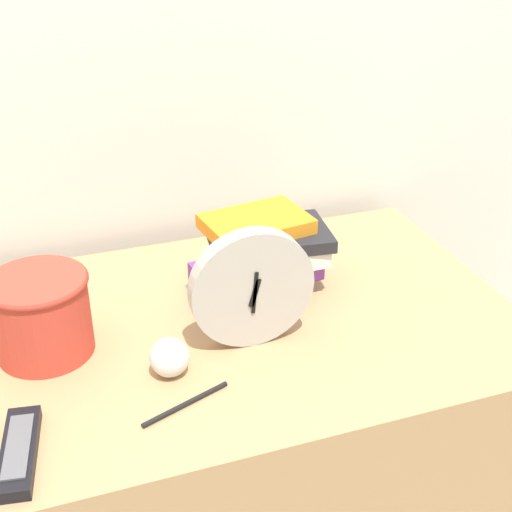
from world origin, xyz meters
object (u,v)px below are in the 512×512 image
at_px(basket, 41,313).
at_px(pen, 186,404).
at_px(desk_clock, 252,288).
at_px(crumpled_paper_ball, 169,357).
at_px(book_stack, 261,254).
at_px(tv_remote, 19,451).

height_order(basket, pen, basket).
bearing_deg(pen, desk_clock, 40.10).
xyz_separation_m(desk_clock, crumpled_paper_ball, (-0.16, -0.04, -0.08)).
bearing_deg(desk_clock, pen, -139.90).
distance_m(book_stack, tv_remote, 0.58).
distance_m(book_stack, pen, 0.38).
bearing_deg(basket, crumpled_paper_ball, -35.15).
bearing_deg(tv_remote, book_stack, 34.08).
distance_m(desk_clock, tv_remote, 0.44).
xyz_separation_m(desk_clock, pen, (-0.15, -0.13, -0.11)).
xyz_separation_m(book_stack, tv_remote, (-0.48, -0.32, -0.07)).
height_order(basket, tv_remote, basket).
height_order(crumpled_paper_ball, pen, crumpled_paper_ball).
bearing_deg(book_stack, desk_clock, -114.63).
bearing_deg(tv_remote, desk_clock, 21.39).
distance_m(book_stack, basket, 0.43).
relative_size(book_stack, pen, 1.85).
distance_m(desk_clock, basket, 0.36).
relative_size(tv_remote, pen, 1.17).
height_order(desk_clock, tv_remote, desk_clock).
relative_size(basket, pen, 1.15).
height_order(book_stack, crumpled_paper_ball, book_stack).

